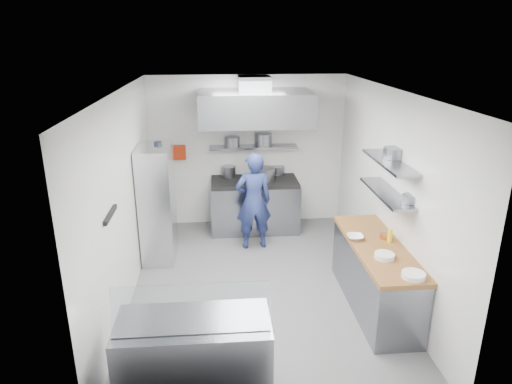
{
  "coord_description": "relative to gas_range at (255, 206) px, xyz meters",
  "views": [
    {
      "loc": [
        -0.54,
        -5.79,
        3.47
      ],
      "look_at": [
        0.0,
        0.6,
        1.25
      ],
      "focal_mm": 32.0,
      "sensor_mm": 36.0,
      "label": 1
    }
  ],
  "objects": [
    {
      "name": "cooktop",
      "position": [
        0.0,
        0.0,
        0.48
      ],
      "size": [
        1.57,
        0.78,
        0.06
      ],
      "primitive_type": "cube",
      "color": "black",
      "rests_on": "gas_range"
    },
    {
      "name": "chef",
      "position": [
        -0.08,
        -0.76,
        0.38
      ],
      "size": [
        0.65,
        0.47,
        1.67
      ],
      "primitive_type": "imported",
      "rotation": [
        0.0,
        0.0,
        3.26
      ],
      "color": "navy",
      "rests_on": "floor"
    },
    {
      "name": "rack_bin_a",
      "position": [
        -1.63,
        -1.18,
        0.35
      ],
      "size": [
        0.16,
        0.2,
        0.18
      ],
      "primitive_type": "cube",
      "color": "white",
      "rests_on": "wire_rack"
    },
    {
      "name": "stock_pot_mid",
      "position": [
        0.18,
        -0.04,
        0.63
      ],
      "size": [
        0.36,
        0.36,
        0.24
      ],
      "primitive_type": "cylinder",
      "color": "slate",
      "rests_on": "cooktop"
    },
    {
      "name": "wall_shelf_lower",
      "position": [
        1.54,
        -2.4,
        1.05
      ],
      "size": [
        0.3,
        1.3,
        0.04
      ],
      "primitive_type": "cube",
      "color": "gray",
      "rests_on": "wall_right"
    },
    {
      "name": "wall_left",
      "position": [
        -1.9,
        -2.1,
        0.95
      ],
      "size": [
        2.8,
        5.0,
        0.02
      ],
      "primitive_type": "cube",
      "rotation": [
        1.57,
        0.0,
        1.57
      ],
      "color": "white",
      "rests_on": "floor"
    },
    {
      "name": "display_glass",
      "position": [
        -0.93,
        -4.22,
        0.62
      ],
      "size": [
        1.47,
        0.19,
        0.42
      ],
      "primitive_type": "cube",
      "rotation": [
        -0.38,
        0.0,
        0.0
      ],
      "color": "silver",
      "rests_on": "display_case"
    },
    {
      "name": "stock_pot_left",
      "position": [
        -0.46,
        0.26,
        0.61
      ],
      "size": [
        0.26,
        0.26,
        0.2
      ],
      "primitive_type": "cylinder",
      "color": "slate",
      "rests_on": "cooktop"
    },
    {
      "name": "prep_counter_top",
      "position": [
        1.38,
        -2.7,
        0.42
      ],
      "size": [
        0.65,
        2.04,
        0.06
      ],
      "primitive_type": "cube",
      "color": "brown",
      "rests_on": "prep_counter_base"
    },
    {
      "name": "wall_back",
      "position": [
        -0.1,
        0.4,
        0.95
      ],
      "size": [
        3.6,
        2.8,
        0.02
      ],
      "primitive_type": "cube",
      "rotation": [
        1.57,
        0.0,
        0.0
      ],
      "color": "white",
      "rests_on": "floor"
    },
    {
      "name": "gas_range",
      "position": [
        0.0,
        0.0,
        0.0
      ],
      "size": [
        1.6,
        0.8,
        0.9
      ],
      "primitive_type": "cube",
      "color": "gray",
      "rests_on": "floor"
    },
    {
      "name": "shelf_pot_a",
      "position": [
        -0.39,
        0.21,
        1.18
      ],
      "size": [
        0.28,
        0.28,
        0.18
      ],
      "primitive_type": "cylinder",
      "color": "slate",
      "rests_on": "over_range_shelf"
    },
    {
      "name": "mixing_bowl",
      "position": [
        1.14,
        -2.5,
        0.48
      ],
      "size": [
        0.23,
        0.23,
        0.05
      ],
      "primitive_type": "imported",
      "rotation": [
        0.0,
        0.0,
        -0.07
      ],
      "color": "white",
      "rests_on": "prep_counter_top"
    },
    {
      "name": "stock_pot_right",
      "position": [
        0.46,
        0.33,
        0.59
      ],
      "size": [
        0.26,
        0.26,
        0.16
      ],
      "primitive_type": "cylinder",
      "color": "slate",
      "rests_on": "cooktop"
    },
    {
      "name": "wall_front",
      "position": [
        -0.1,
        -4.6,
        0.95
      ],
      "size": [
        3.6,
        2.8,
        0.02
      ],
      "primitive_type": "cube",
      "rotation": [
        -1.57,
        0.0,
        0.0
      ],
      "color": "white",
      "rests_on": "floor"
    },
    {
      "name": "squeeze_bottle",
      "position": [
        1.56,
        -2.64,
        0.54
      ],
      "size": [
        0.06,
        0.06,
        0.18
      ],
      "primitive_type": "cylinder",
      "color": "yellow",
      "rests_on": "prep_counter_top"
    },
    {
      "name": "ceiling",
      "position": [
        -0.1,
        -2.1,
        2.35
      ],
      "size": [
        5.0,
        5.0,
        0.0
      ],
      "primitive_type": "plane",
      "rotation": [
        3.14,
        0.0,
        0.0
      ],
      "color": "silver",
      "rests_on": "wall_back"
    },
    {
      "name": "red_firebox",
      "position": [
        -1.35,
        0.34,
        0.97
      ],
      "size": [
        0.22,
        0.1,
        0.26
      ],
      "primitive_type": "cube",
      "color": "#AA280D",
      "rests_on": "wall_back"
    },
    {
      "name": "copper_pan",
      "position": [
        1.54,
        -2.52,
        0.48
      ],
      "size": [
        0.15,
        0.15,
        0.06
      ],
      "primitive_type": "cylinder",
      "color": "#B57133",
      "rests_on": "prep_counter_top"
    },
    {
      "name": "rack_jar",
      "position": [
        -1.58,
        -0.83,
        1.35
      ],
      "size": [
        0.12,
        0.12,
        0.18
      ],
      "primitive_type": "cylinder",
      "color": "black",
      "rests_on": "wire_rack"
    },
    {
      "name": "shelf_pot_b",
      "position": [
        0.18,
        0.26,
        1.2
      ],
      "size": [
        0.31,
        0.31,
        0.22
      ],
      "primitive_type": "cylinder",
      "color": "slate",
      "rests_on": "over_range_shelf"
    },
    {
      "name": "display_case",
      "position": [
        -0.93,
        -4.1,
        -0.03
      ],
      "size": [
        1.5,
        0.7,
        0.85
      ],
      "primitive_type": "cube",
      "color": "gray",
      "rests_on": "floor"
    },
    {
      "name": "rack_bin_b",
      "position": [
        -1.63,
        -0.62,
        0.85
      ],
      "size": [
        0.14,
        0.18,
        0.16
      ],
      "primitive_type": "cube",
      "color": "yellow",
      "rests_on": "wire_rack"
    },
    {
      "name": "shelf_pot_d",
      "position": [
        1.64,
        -2.29,
        1.56
      ],
      "size": [
        0.27,
        0.27,
        0.14
      ],
      "primitive_type": "cylinder",
      "color": "slate",
      "rests_on": "wall_shelf_upper"
    },
    {
      "name": "plate_stack_a",
      "position": [
        1.49,
        -3.56,
        0.48
      ],
      "size": [
        0.26,
        0.26,
        0.06
      ],
      "primitive_type": "cylinder",
      "color": "white",
      "rests_on": "prep_counter_top"
    },
    {
      "name": "over_range_shelf",
      "position": [
        0.0,
        0.24,
        1.07
      ],
      "size": [
        1.6,
        0.3,
        0.04
      ],
      "primitive_type": "cube",
      "color": "gray",
      "rests_on": "wall_back"
    },
    {
      "name": "hood_duct",
      "position": [
        0.0,
        0.05,
        2.23
      ],
      "size": [
        0.55,
        0.55,
        0.24
      ],
      "primitive_type": "cube",
      "color": "slate",
      "rests_on": "extractor_hood"
    },
    {
      "name": "wire_rack",
      "position": [
        -1.63,
        -0.98,
        0.48
      ],
      "size": [
        0.5,
        0.9,
        1.85
      ],
      "primitive_type": "cube",
      "color": "silver",
      "rests_on": "floor"
    },
    {
      "name": "extractor_hood",
      "position": [
        0.0,
        -0.18,
        1.85
      ],
      "size": [
        1.9,
        1.15,
        0.55
      ],
      "primitive_type": "cube",
      "color": "gray",
      "rests_on": "wall_back"
    },
    {
      "name": "floor",
      "position": [
        -0.1,
        -2.1,
        -0.45
      ],
      "size": [
        5.0,
        5.0,
        0.0
      ],
      "primitive_type": "plane",
      "color": "#4E4E50",
      "rests_on": "ground"
    },
    {
      "name": "knife_strip",
      "position": [
        -1.88,
        -3.0,
        1.1
      ],
      "size": [
        0.04,
        0.55,
        0.05
      ],
      "primitive_type": "cube",
      "color": "black",
      "rests_on": "wall_left"
    },
    {
      "name": "shelf_pot_c",
      "position": [
        1.68,
        -2.83,
        1.12
      ],
      "size": [
        0.2,
        0.2,
        0.1
      ],
      "primitive_type": "cylinder",
      "color": "slate",
      "rests_on": "wall_shelf_lower"
    },
    {
      "name": "plate_stack_b",
      "position": [
        1.33,
        -3.07,
        0.48
      ],
      "size": [
        0.24,
        0.24,
        0.06
      ],
      "primitive_type": "cylinder",
      "color": "white",
      "rests_on": "prep_counter_top"
    },
    {
      "name": "prep_counter_base",
      "position": [
        1.38,
        -2.7,
        -0.03
      ],
      "size": [
        0.62,
        2.0,
        0.84
      ],
      "primitive_type": "cube",
      "color": "gray",
      "rests_on": "floor"
    },
    {
      "name": "wall_shelf_upper",
      "position": [
        1.54,
        -2.4,
        1.47
      ],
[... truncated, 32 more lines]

